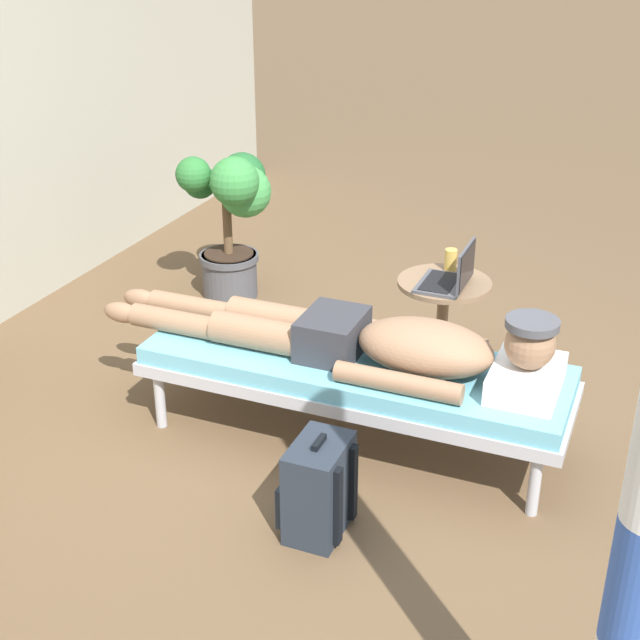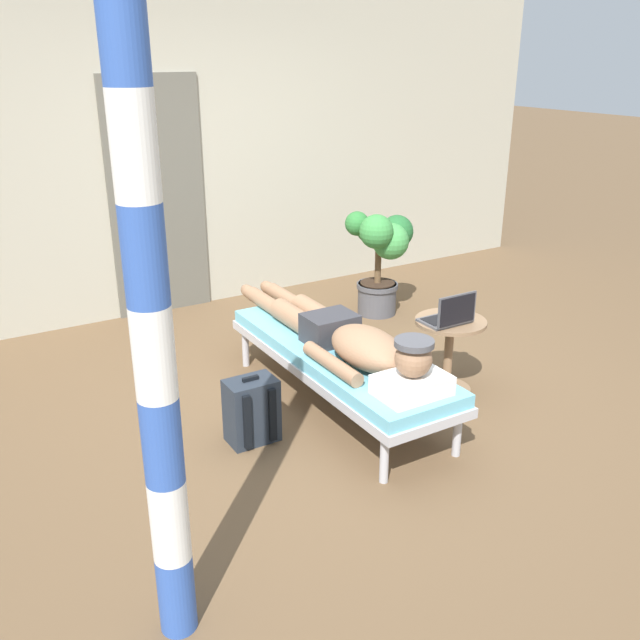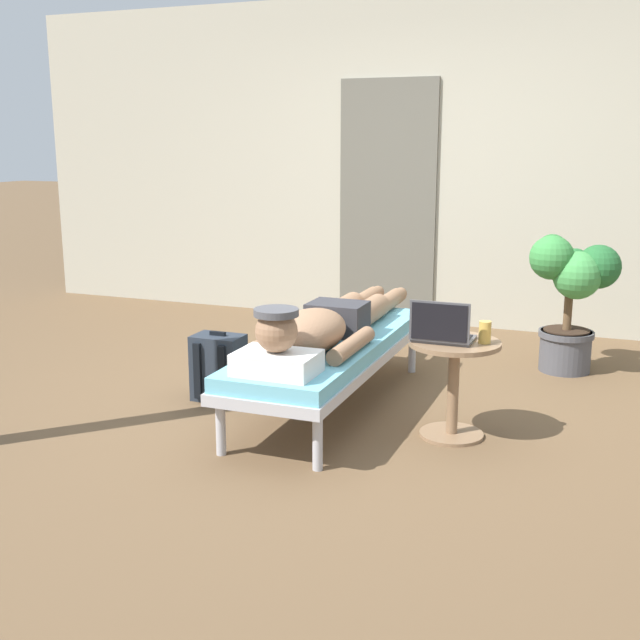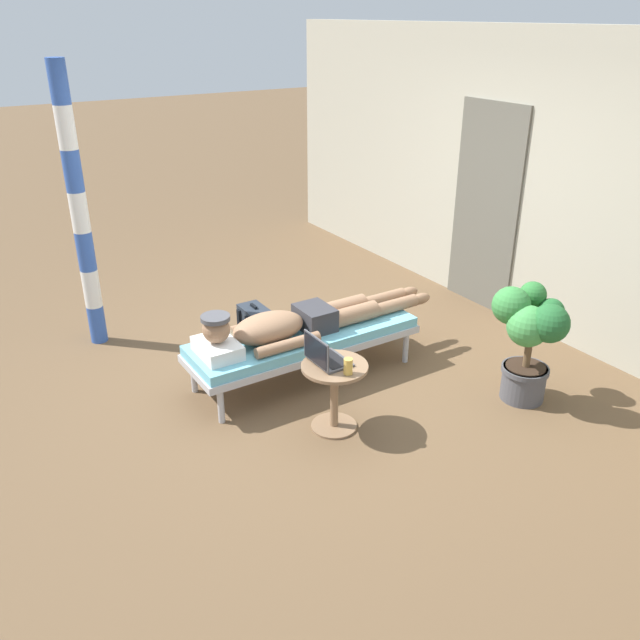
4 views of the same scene
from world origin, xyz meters
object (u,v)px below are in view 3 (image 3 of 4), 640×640
(lounge_chair, at_px, (331,351))
(backpack, at_px, (219,368))
(laptop, at_px, (442,331))
(potted_plant, at_px, (571,289))
(side_table, at_px, (454,372))
(drink_glass, at_px, (485,332))
(person_reclining, at_px, (325,325))

(lounge_chair, distance_m, backpack, 0.71)
(laptop, relative_size, potted_plant, 0.33)
(backpack, xyz_separation_m, potted_plant, (1.92, 1.36, 0.38))
(lounge_chair, height_order, backpack, backpack)
(side_table, height_order, drink_glass, drink_glass)
(drink_glass, bearing_deg, side_table, -175.55)
(laptop, distance_m, drink_glass, 0.22)
(person_reclining, bearing_deg, backpack, -178.94)
(laptop, bearing_deg, person_reclining, 167.10)
(backpack, height_order, potted_plant, potted_plant)
(drink_glass, bearing_deg, potted_plant, 77.42)
(laptop, bearing_deg, side_table, 40.52)
(backpack, bearing_deg, lounge_chair, 8.75)
(side_table, height_order, backpack, side_table)
(side_table, relative_size, drink_glass, 4.54)
(side_table, xyz_separation_m, potted_plant, (0.47, 1.46, 0.22))
(person_reclining, distance_m, drink_glass, 0.92)
(person_reclining, height_order, potted_plant, potted_plant)
(side_table, distance_m, laptop, 0.24)
(side_table, relative_size, laptop, 1.69)
(person_reclining, distance_m, laptop, 0.72)
(lounge_chair, xyz_separation_m, backpack, (-0.68, -0.11, -0.15))
(drink_glass, bearing_deg, lounge_chair, 168.21)
(laptop, distance_m, backpack, 1.45)
(drink_glass, height_order, potted_plant, potted_plant)
(laptop, height_order, drink_glass, laptop)
(lounge_chair, relative_size, potted_plant, 2.09)
(laptop, height_order, potted_plant, potted_plant)
(lounge_chair, relative_size, side_table, 3.74)
(lounge_chair, height_order, drink_glass, drink_glass)
(laptop, xyz_separation_m, potted_plant, (0.53, 1.51, -0.01))
(lounge_chair, distance_m, laptop, 0.78)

